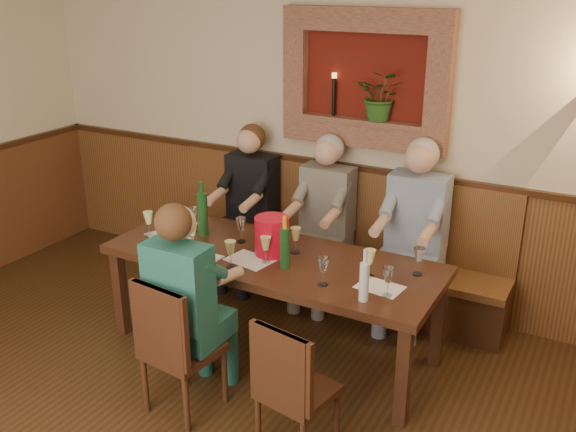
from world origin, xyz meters
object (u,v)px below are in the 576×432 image
bench (328,261)px  person_bench_left (248,221)px  person_bench_right (411,251)px  dining_table (272,265)px  wine_bottle_green_b (203,213)px  wine_bottle_green_a (285,247)px  person_chair_front (191,322)px  person_bench_mid (322,236)px  chair_near_left (182,372)px  spittoon_bucket (272,236)px  water_bottle (364,281)px  chair_near_right (296,412)px

bench → person_bench_left: size_ratio=2.10×
person_bench_right → dining_table: bearing=-132.0°
dining_table → wine_bottle_green_b: 0.70m
wine_bottle_green_a → person_chair_front: bearing=-115.7°
wine_bottle_green_b → person_bench_mid: bearing=49.7°
chair_near_left → wine_bottle_green_b: wine_bottle_green_b is taller
bench → person_bench_right: (0.75, -0.11, 0.29)m
dining_table → chair_near_left: 0.99m
chair_near_left → person_chair_front: (0.00, 0.11, 0.30)m
person_bench_mid → person_chair_front: 1.62m
dining_table → person_bench_mid: bearing=90.6°
person_bench_left → person_bench_mid: bearing=0.0°
spittoon_bucket → wine_bottle_green_a: size_ratio=0.74×
person_bench_right → wine_bottle_green_b: 1.62m
bench → wine_bottle_green_a: wine_bottle_green_a is taller
person_bench_mid → person_chair_front: size_ratio=1.03×
person_bench_right → wine_bottle_green_b: size_ratio=3.53×
dining_table → spittoon_bucket: spittoon_bucket is taller
person_bench_left → person_chair_front: size_ratio=1.03×
person_bench_left → water_bottle: (1.55, -1.14, 0.29)m
dining_table → wine_bottle_green_b: bearing=172.8°
dining_table → chair_near_left: chair_near_left is taller
chair_near_right → person_bench_right: 1.75m
chair_near_left → wine_bottle_green_b: 1.27m
person_chair_front → wine_bottle_green_b: bearing=120.4°
person_bench_mid → dining_table: bearing=-89.4°
chair_near_left → person_bench_right: person_bench_right is taller
person_bench_mid → chair_near_right: bearing=-68.8°
chair_near_left → wine_bottle_green_a: 1.04m
person_chair_front → water_bottle: 1.11m
wine_bottle_green_a → dining_table: bearing=143.6°
person_chair_front → water_bottle: (0.96, 0.47, 0.31)m
person_bench_right → spittoon_bucket: (-0.77, -0.81, 0.27)m
dining_table → bench: bench is taller
water_bottle → bench: bearing=123.2°
bench → chair_near_right: 1.93m
person_bench_left → spittoon_bucket: bearing=-48.7°
person_bench_left → wine_bottle_green_b: bearing=-83.9°
bench → wine_bottle_green_b: (-0.65, -0.86, 0.60)m
spittoon_bucket → wine_bottle_green_a: bearing=-38.9°
person_bench_right → wine_bottle_green_b: (-1.40, -0.75, 0.31)m
chair_near_right → person_chair_front: bearing=-176.7°
person_chair_front → water_bottle: bearing=26.2°
bench → chair_near_left: bearing=-94.6°
bench → chair_near_right: bench is taller
person_bench_left → person_bench_right: size_ratio=0.96×
person_bench_right → chair_near_right: bearing=-93.2°
water_bottle → wine_bottle_green_b: bearing=165.1°
chair_near_right → water_bottle: bearing=84.4°
chair_near_right → person_bench_mid: person_bench_mid is taller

